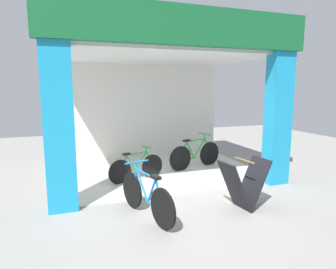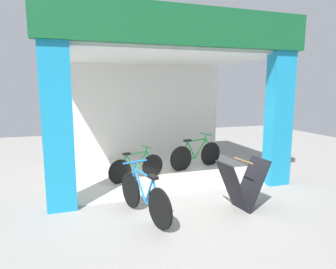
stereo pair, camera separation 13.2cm
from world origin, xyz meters
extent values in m
plane|color=gray|center=(0.00, 0.00, 0.00)|extent=(18.50, 18.50, 0.00)
cube|color=beige|center=(0.00, 1.81, 0.01)|extent=(5.25, 3.61, 0.02)
cube|color=silver|center=(0.00, 3.61, 1.51)|extent=(5.25, 0.12, 3.02)
cube|color=#198CBF|center=(-2.36, 0.00, 1.51)|extent=(0.52, 0.36, 3.02)
cube|color=#198CBF|center=(2.36, 0.00, 1.51)|extent=(0.52, 0.36, 3.02)
cube|color=#14592D|center=(0.00, -0.15, 3.39)|extent=(5.45, 0.20, 0.74)
cube|color=silver|center=(0.00, 1.81, 2.99)|extent=(5.25, 3.61, 0.06)
cylinder|color=black|center=(0.62, 1.65, 0.34)|extent=(0.67, 0.23, 0.69)
cylinder|color=black|center=(1.64, 1.94, 0.34)|extent=(0.67, 0.23, 0.69)
cylinder|color=#198C33|center=(0.86, 1.72, 0.32)|extent=(0.46, 0.16, 0.09)
cylinder|color=#198C33|center=(0.95, 1.74, 0.54)|extent=(0.30, 0.12, 0.52)
cylinder|color=#198C33|center=(1.27, 1.83, 0.55)|extent=(0.42, 0.15, 0.54)
cylinder|color=#198C33|center=(1.14, 1.80, 0.80)|extent=(0.65, 0.22, 0.05)
cylinder|color=#198C33|center=(0.73, 1.68, 0.57)|extent=(0.23, 0.10, 0.46)
cylinder|color=#198C33|center=(1.54, 1.91, 0.58)|extent=(0.21, 0.09, 0.48)
cylinder|color=#198C33|center=(1.45, 1.88, 0.88)|extent=(0.07, 0.05, 0.14)
cylinder|color=#198C33|center=(1.44, 1.88, 0.95)|extent=(0.16, 0.47, 0.03)
cube|color=black|center=(0.82, 1.71, 0.82)|extent=(0.23, 0.16, 0.05)
cylinder|color=black|center=(-1.12, 1.09, 0.29)|extent=(0.57, 0.22, 0.59)
cylinder|color=black|center=(-0.26, 1.37, 0.29)|extent=(0.57, 0.22, 0.59)
cylinder|color=#198C33|center=(-0.91, 1.16, 0.27)|extent=(0.38, 0.15, 0.08)
cylinder|color=#198C33|center=(-0.84, 1.18, 0.46)|extent=(0.25, 0.11, 0.44)
cylinder|color=#198C33|center=(-0.57, 1.27, 0.47)|extent=(0.35, 0.14, 0.46)
cylinder|color=#198C33|center=(-0.68, 1.23, 0.68)|extent=(0.54, 0.20, 0.05)
cylinder|color=#198C33|center=(-1.02, 1.12, 0.48)|extent=(0.19, 0.09, 0.39)
cylinder|color=#198C33|center=(-0.34, 1.34, 0.49)|extent=(0.18, 0.08, 0.41)
cylinder|color=#198C33|center=(-0.42, 1.31, 0.75)|extent=(0.06, 0.05, 0.12)
cylinder|color=#198C33|center=(-0.43, 1.31, 0.80)|extent=(0.15, 0.40, 0.03)
cube|color=black|center=(-0.94, 1.15, 0.70)|extent=(0.20, 0.14, 0.04)
cylinder|color=black|center=(-0.87, -1.31, 0.34)|extent=(0.22, 0.66, 0.67)
cylinder|color=black|center=(-1.14, -0.31, 0.34)|extent=(0.22, 0.66, 0.67)
cylinder|color=blue|center=(-0.93, -1.08, 0.31)|extent=(0.15, 0.44, 0.09)
cylinder|color=blue|center=(-0.96, -0.99, 0.53)|extent=(0.11, 0.29, 0.50)
cylinder|color=blue|center=(-1.04, -0.68, 0.54)|extent=(0.14, 0.41, 0.53)
cylinder|color=blue|center=(-1.01, -0.80, 0.78)|extent=(0.20, 0.63, 0.05)
cylinder|color=blue|center=(-0.90, -1.20, 0.55)|extent=(0.09, 0.22, 0.45)
cylinder|color=blue|center=(-1.11, -0.41, 0.56)|extent=(0.09, 0.20, 0.47)
cylinder|color=blue|center=(-1.09, -0.50, 0.85)|extent=(0.05, 0.06, 0.14)
cylinder|color=blue|center=(-1.09, -0.51, 0.92)|extent=(0.46, 0.15, 0.03)
cube|color=black|center=(-0.92, -1.11, 0.80)|extent=(0.15, 0.22, 0.05)
cube|color=black|center=(0.58, -1.08, 0.46)|extent=(0.51, 0.55, 0.94)
cube|color=black|center=(1.01, -1.03, 0.46)|extent=(0.51, 0.55, 0.94)
cylinder|color=olive|center=(0.80, -1.05, 0.92)|extent=(0.09, 0.50, 0.03)
camera|label=1|loc=(-2.25, -5.48, 2.23)|focal=31.29mm
camera|label=2|loc=(-2.12, -5.53, 2.23)|focal=31.29mm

